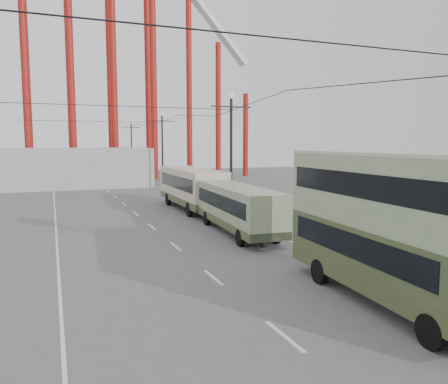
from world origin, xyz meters
name	(u,v)px	position (x,y,z in m)	size (l,w,h in m)	color
ground	(281,307)	(0.00, 0.00, 0.00)	(160.00, 160.00, 0.00)	#555558
road_markings	(143,218)	(-0.86, 19.70, 0.01)	(12.52, 120.00, 0.01)	silver
lamp_post_mid	(231,155)	(5.60, 18.00, 4.68)	(3.20, 0.44, 9.32)	black
lamp_post_far	(162,151)	(5.60, 40.00, 4.68)	(3.20, 0.44, 9.32)	black
lamp_post_distant	(132,149)	(5.60, 62.00, 4.68)	(3.20, 0.44, 9.32)	black
roller_coaster	(79,25)	(-2.49, 56.89, 22.92)	(52.95, 5.00, 55.48)	maroon
fairground_shed	(61,168)	(-6.00, 47.00, 2.50)	(22.00, 10.00, 5.00)	#9E9E99
double_decker_bus	(392,221)	(3.62, -1.10, 2.95)	(3.10, 9.95, 5.27)	#374123
single_decker_green	(237,207)	(3.56, 12.10, 1.65)	(2.97, 10.47, 2.93)	gray
single_decker_cream	(192,187)	(3.86, 22.55, 1.94)	(2.89, 11.11, 3.45)	#C1B29B
pedestrian	(260,231)	(3.06, 7.89, 0.91)	(0.66, 0.44, 1.82)	black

